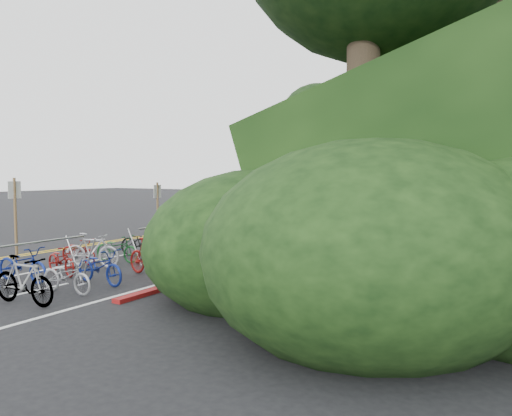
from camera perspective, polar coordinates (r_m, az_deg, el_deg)
The scene contains 9 objects.
ground at distance 17.10m, azimuth -24.02°, elevation -5.96°, with size 120.00×120.00×0.00m, color black.
road_markings at distance 23.90m, azimuth -2.84°, elevation -2.85°, with size 7.47×80.00×0.01m.
red_curb at distance 23.27m, azimuth 10.27°, elevation -2.99°, with size 0.25×28.00×0.10m, color maroon.
bike_rack_front at distance 12.91m, azimuth -24.80°, elevation -5.05°, with size 1.17×3.34×1.22m.
bike_racks_rest at distance 25.16m, azimuth 5.35°, elevation -0.58°, with size 1.14×23.00×1.17m.
signpost_near at distance 16.06m, azimuth -25.79°, elevation -1.06°, with size 0.08×0.40×2.72m.
signposts_rest at distance 27.11m, azimuth 1.70°, elevation 0.99°, with size 0.08×18.40×2.50m.
bike_front at distance 16.66m, azimuth -19.61°, elevation -4.67°, with size 1.56×0.54×0.82m, color maroon.
bike_valet at distance 15.50m, azimuth -14.04°, elevation -4.95°, with size 3.29×10.24×1.07m.
Camera 1 is at (13.86, -9.61, 2.85)m, focal length 35.00 mm.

